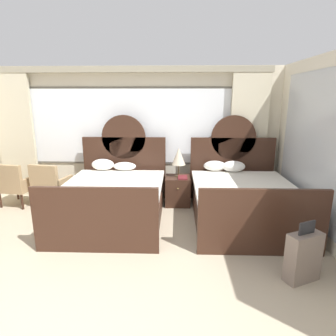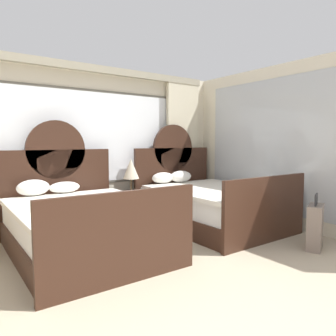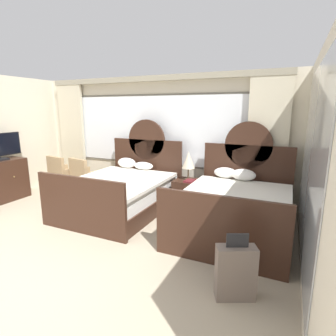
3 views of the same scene
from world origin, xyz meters
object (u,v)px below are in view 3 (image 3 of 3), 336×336
object	(u,v)px
armchair_by_window_centre	(62,172)
suitcase_on_floor	(236,272)
bed_near_window	(121,192)
nightstand_between_beds	(187,193)
book_on_nightstand	(189,181)
armchair_by_window_left	(85,175)
table_lamp_on_nightstand	(188,160)
bed_near_mirror	(235,208)

from	to	relation	value
armchair_by_window_centre	suitcase_on_floor	size ratio (longest dim) A/B	1.18
bed_near_window	nightstand_between_beds	xyz separation A→B (m)	(1.12, 0.70, -0.09)
book_on_nightstand	armchair_by_window_centre	size ratio (longest dim) A/B	0.30
book_on_nightstand	armchair_by_window_left	bearing A→B (deg)	-178.01
table_lamp_on_nightstand	book_on_nightstand	xyz separation A→B (m)	(0.08, -0.14, -0.38)
bed_near_mirror	table_lamp_on_nightstand	xyz separation A→B (m)	(-1.10, 0.74, 0.59)
armchair_by_window_centre	bed_near_window	bearing A→B (deg)	-13.97
book_on_nightstand	armchair_by_window_left	size ratio (longest dim) A/B	0.30
book_on_nightstand	armchair_by_window_left	xyz separation A→B (m)	(-2.57, -0.09, -0.12)
nightstand_between_beds	table_lamp_on_nightstand	bearing A→B (deg)	74.84
nightstand_between_beds	book_on_nightstand	distance (m)	0.33
bed_near_mirror	nightstand_between_beds	distance (m)	1.31
suitcase_on_floor	book_on_nightstand	bearing A→B (deg)	120.57
bed_near_window	suitcase_on_floor	size ratio (longest dim) A/B	3.07
nightstand_between_beds	table_lamp_on_nightstand	size ratio (longest dim) A/B	0.99
bed_near_window	table_lamp_on_nightstand	size ratio (longest dim) A/B	3.95
bed_near_window	bed_near_mirror	size ratio (longest dim) A/B	1.00
nightstand_between_beds	suitcase_on_floor	size ratio (longest dim) A/B	0.77
table_lamp_on_nightstand	suitcase_on_floor	bearing A→B (deg)	-59.46
bed_near_window	book_on_nightstand	xyz separation A→B (m)	(1.21, 0.60, 0.21)
armchair_by_window_left	suitcase_on_floor	world-z (taller)	armchair_by_window_left
bed_near_mirror	nightstand_between_beds	world-z (taller)	bed_near_mirror
bed_near_mirror	armchair_by_window_centre	bearing A→B (deg)	173.21
bed_near_mirror	table_lamp_on_nightstand	distance (m)	1.45
bed_near_mirror	book_on_nightstand	bearing A→B (deg)	149.46
bed_near_mirror	armchair_by_window_centre	size ratio (longest dim) A/B	2.61
bed_near_window	armchair_by_window_centre	xyz separation A→B (m)	(-2.06, 0.51, 0.09)
nightstand_between_beds	armchair_by_window_centre	world-z (taller)	armchair_by_window_centre
book_on_nightstand	bed_near_mirror	bearing A→B (deg)	-30.54
nightstand_between_beds	armchair_by_window_centre	distance (m)	3.19
armchair_by_window_left	armchair_by_window_centre	xyz separation A→B (m)	(-0.70, -0.00, 0.00)
nightstand_between_beds	suitcase_on_floor	bearing A→B (deg)	-58.85
bed_near_window	bed_near_mirror	world-z (taller)	same
table_lamp_on_nightstand	armchair_by_window_centre	size ratio (longest dim) A/B	0.66
bed_near_window	suitcase_on_floor	world-z (taller)	bed_near_window
bed_near_window	bed_near_mirror	xyz separation A→B (m)	(2.22, 0.00, 0.00)
armchair_by_window_centre	suitcase_on_floor	xyz separation A→B (m)	(4.61, -2.19, -0.16)
bed_near_mirror	table_lamp_on_nightstand	bearing A→B (deg)	146.08
bed_near_window	table_lamp_on_nightstand	distance (m)	1.47
bed_near_window	suitcase_on_floor	xyz separation A→B (m)	(2.55, -1.68, -0.07)
bed_near_window	armchair_by_window_centre	size ratio (longest dim) A/B	2.61
armchair_by_window_left	armchair_by_window_centre	bearing A→B (deg)	-179.95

